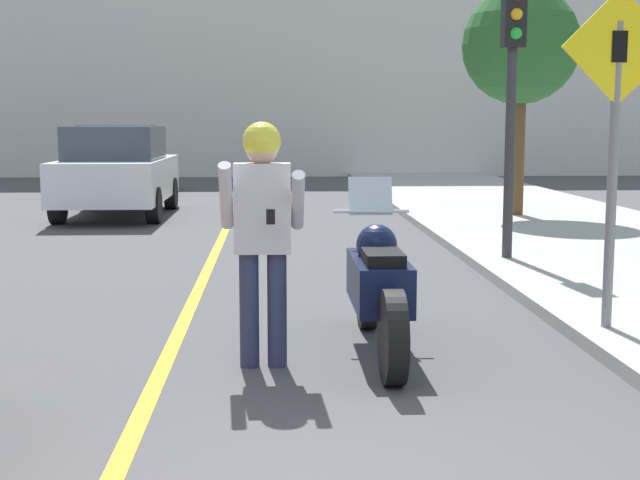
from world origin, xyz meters
The scene contains 9 objects.
road_center_line centered at (-0.60, 6.00, 0.00)m, with size 0.12×36.00×0.01m.
building_backdrop centered at (0.00, 26.00, 4.23)m, with size 28.00×1.20×8.46m.
motorcycle centered at (1.00, 3.12, 0.51)m, with size 0.62×2.31×1.31m.
person_biker centered at (0.13, 2.76, 1.09)m, with size 0.59×0.48×1.76m.
crossing_sign centered at (2.89, 3.38, 1.73)m, with size 0.91×0.08×2.67m.
traffic_light centered at (3.05, 7.09, 2.41)m, with size 0.26×0.30×3.27m.
street_tree centered at (4.53, 12.13, 3.07)m, with size 2.05×2.05×4.00m.
parked_car_white centered at (-2.72, 13.30, 0.86)m, with size 1.88×4.20×1.68m.
parked_car_green centered at (-3.66, 18.91, 0.86)m, with size 1.88×4.20×1.68m.
Camera 1 is at (0.22, -3.53, 1.76)m, focal length 50.00 mm.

